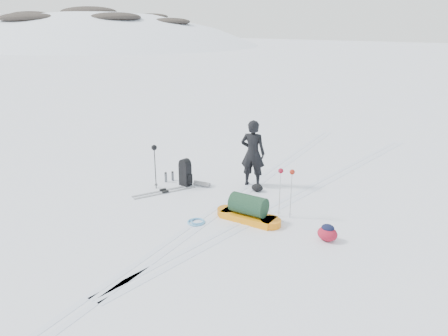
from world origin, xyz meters
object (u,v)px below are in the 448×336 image
at_px(pulk_sled, 248,211).
at_px(expedition_rucksack, 187,173).
at_px(ski_poles_black, 154,153).
at_px(skier, 253,153).

bearing_deg(pulk_sled, expedition_rucksack, 157.29).
relative_size(pulk_sled, expedition_rucksack, 1.95).
relative_size(expedition_rucksack, ski_poles_black, 0.68).
relative_size(skier, pulk_sled, 1.14).
distance_m(pulk_sled, expedition_rucksack, 2.92).
bearing_deg(ski_poles_black, expedition_rucksack, 43.02).
relative_size(skier, ski_poles_black, 1.51).
bearing_deg(skier, pulk_sled, 103.00).
height_order(pulk_sled, ski_poles_black, ski_poles_black).
xyz_separation_m(skier, expedition_rucksack, (-1.59, -1.08, -0.61)).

